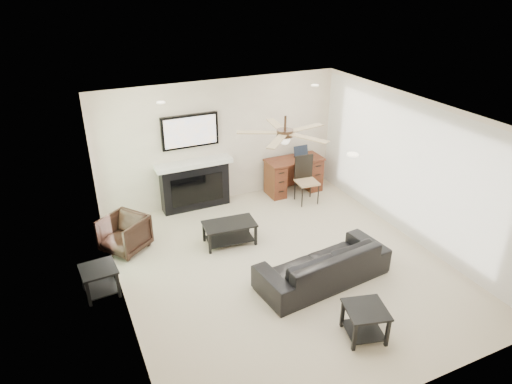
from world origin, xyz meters
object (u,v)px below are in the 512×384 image
armchair (124,234)px  coffee_table (230,233)px  desk (294,175)px  sofa (323,264)px  fireplace_unit (194,164)px

armchair → coffee_table: bearing=35.3°
desk → sofa: bearing=-110.9°
armchair → desk: bearing=65.5°
armchair → desk: (3.73, 0.81, 0.07)m
sofa → desk: size_ratio=1.71×
coffee_table → desk: 2.45m
sofa → fireplace_unit: size_ratio=1.09×
sofa → armchair: 3.37m
armchair → coffee_table: (1.70, -0.55, -0.11)m
armchair → coffee_table: 1.79m
sofa → coffee_table: size_ratio=2.32×
armchair → desk: desk is taller
armchair → desk: 3.82m
coffee_table → desk: size_ratio=0.74×
coffee_table → desk: desk is taller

